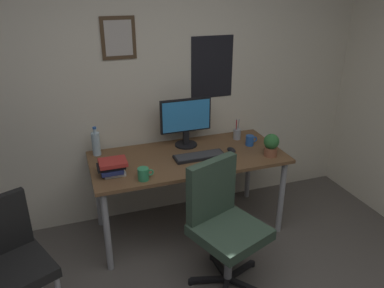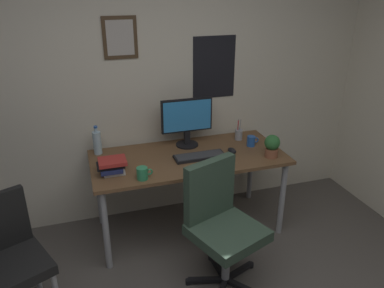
{
  "view_description": "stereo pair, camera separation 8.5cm",
  "coord_description": "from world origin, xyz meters",
  "views": [
    {
      "loc": [
        -0.65,
        -1.05,
        2.1
      ],
      "look_at": [
        0.27,
        1.59,
        0.88
      ],
      "focal_mm": 35.23,
      "sensor_mm": 36.0,
      "label": 1
    },
    {
      "loc": [
        -0.57,
        -1.07,
        2.1
      ],
      "look_at": [
        0.27,
        1.59,
        0.88
      ],
      "focal_mm": 35.23,
      "sensor_mm": 36.0,
      "label": 2
    }
  ],
  "objects": [
    {
      "name": "pen_cup",
      "position": [
        0.82,
        1.9,
        0.79
      ],
      "size": [
        0.07,
        0.07,
        0.2
      ],
      "color": "#9EA0A5",
      "rests_on": "desk"
    },
    {
      "name": "side_chair",
      "position": [
        -1.12,
        1.1,
        0.5
      ],
      "size": [
        0.56,
        0.56,
        0.88
      ],
      "color": "black",
      "rests_on": "ground_plane"
    },
    {
      "name": "computer_mouse",
      "position": [
        0.65,
        1.64,
        0.75
      ],
      "size": [
        0.06,
        0.11,
        0.04
      ],
      "color": "black",
      "rests_on": "desk"
    },
    {
      "name": "book_stack_left",
      "position": [
        -0.38,
        1.56,
        0.8
      ],
      "size": [
        0.22,
        0.17,
        0.12
      ],
      "color": "silver",
      "rests_on": "desk"
    },
    {
      "name": "water_bottle",
      "position": [
        -0.46,
        1.97,
        0.84
      ],
      "size": [
        0.07,
        0.07,
        0.25
      ],
      "color": "silver",
      "rests_on": "desk"
    },
    {
      "name": "desk",
      "position": [
        0.27,
        1.69,
        0.66
      ],
      "size": [
        1.63,
        0.75,
        0.73
      ],
      "color": "brown",
      "rests_on": "ground_plane"
    },
    {
      "name": "wall_back",
      "position": [
        0.0,
        2.15,
        1.3
      ],
      "size": [
        4.4,
        0.1,
        2.6
      ],
      "color": "beige",
      "rests_on": "ground_plane"
    },
    {
      "name": "office_chair",
      "position": [
        0.3,
        1.01,
        0.53
      ],
      "size": [
        0.59,
        0.6,
        0.95
      ],
      "color": "#334738",
      "rests_on": "ground_plane"
    },
    {
      "name": "potted_plant",
      "position": [
        0.93,
        1.47,
        0.84
      ],
      "size": [
        0.13,
        0.13,
        0.2
      ],
      "color": "brown",
      "rests_on": "desk"
    },
    {
      "name": "coffee_mug_far",
      "position": [
        0.87,
        1.73,
        0.78
      ],
      "size": [
        0.11,
        0.07,
        0.09
      ],
      "color": "#2659B2",
      "rests_on": "desk"
    },
    {
      "name": "monitor",
      "position": [
        0.32,
        1.91,
        0.97
      ],
      "size": [
        0.46,
        0.2,
        0.43
      ],
      "color": "black",
      "rests_on": "desk"
    },
    {
      "name": "coffee_mug_near",
      "position": [
        -0.18,
        1.41,
        0.78
      ],
      "size": [
        0.12,
        0.08,
        0.09
      ],
      "color": "#2D8C59",
      "rests_on": "desk"
    },
    {
      "name": "keyboard",
      "position": [
        0.35,
        1.63,
        0.74
      ],
      "size": [
        0.43,
        0.15,
        0.03
      ],
      "color": "black",
      "rests_on": "desk"
    }
  ]
}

